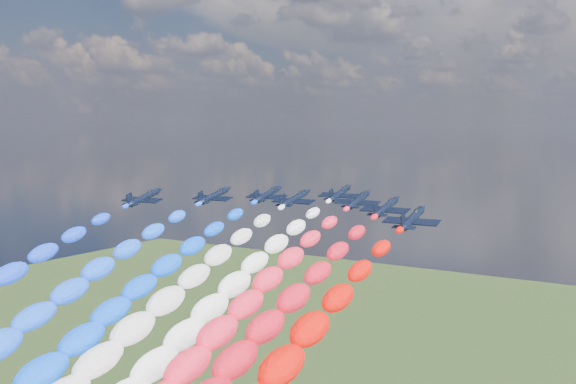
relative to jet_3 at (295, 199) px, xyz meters
The scene contains 13 objects.
jet_0 33.06m from the jet_3, 152.05° to the right, with size 9.57×12.83×2.83m, color black, non-canonical shape.
jet_1 19.17m from the jet_3, 167.44° to the right, with size 9.57×12.83×2.83m, color black, non-canonical shape.
trail_1 62.77m from the jet_3, 108.39° to the right, with size 6.67×100.32×45.24m, color blue, non-canonical shape.
jet_2 11.53m from the jet_3, 154.15° to the left, with size 9.57×12.83×2.83m, color black, non-canonical shape.
trail_2 52.42m from the jet_3, 102.42° to the right, with size 6.67×100.32×45.24m, color blue, non-canonical shape.
jet_3 is the anchor object (origin of this frame).
trail_3 56.02m from the jet_3, 90.00° to the right, with size 6.67×100.32×45.24m, color silver, non-canonical shape.
jet_4 16.20m from the jet_3, 81.18° to the left, with size 9.57×12.83×2.83m, color black, non-canonical shape.
trail_4 41.62m from the jet_3, 86.06° to the right, with size 6.67×100.32×45.24m, color white, non-canonical shape.
jet_5 13.63m from the jet_3, 21.12° to the left, with size 9.57×12.83×2.83m, color black, non-canonical shape.
trail_5 53.03m from the jet_3, 74.93° to the right, with size 6.67×100.32×45.24m, color #FB203E, non-canonical shape.
jet_6 23.36m from the jet_3, ahead, with size 9.57×12.83×2.83m, color black, non-canonical shape.
jet_7 37.35m from the jet_3, 26.10° to the right, with size 9.57×12.83×2.83m, color black, non-canonical shape.
Camera 1 is at (76.54, -117.79, 112.69)m, focal length 43.61 mm.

